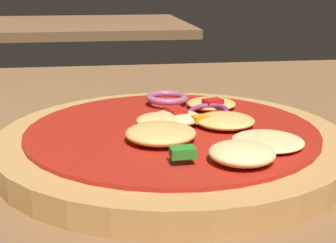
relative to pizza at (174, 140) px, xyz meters
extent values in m
cube|color=brown|center=(-0.04, -0.02, -0.02)|extent=(1.20, 0.85, 0.03)
cylinder|color=tan|center=(0.00, 0.00, 0.00)|extent=(0.26, 0.26, 0.02)
cylinder|color=red|center=(0.00, 0.00, 0.01)|extent=(0.22, 0.22, 0.00)
ellipsoid|color=#E5BC60|center=(0.04, 0.05, 0.01)|extent=(0.04, 0.04, 0.01)
ellipsoid|color=#F4DB8E|center=(0.06, -0.05, 0.01)|extent=(0.05, 0.05, 0.01)
ellipsoid|color=#F4DB8E|center=(0.03, -0.08, 0.02)|extent=(0.04, 0.04, 0.01)
ellipsoid|color=#E5BC60|center=(-0.01, -0.03, 0.02)|extent=(0.05, 0.05, 0.01)
ellipsoid|color=#E5BC60|center=(0.04, 0.00, 0.01)|extent=(0.05, 0.05, 0.01)
ellipsoid|color=#F4DB8E|center=(0.00, 0.01, 0.01)|extent=(0.04, 0.04, 0.01)
ellipsoid|color=#EFCC72|center=(-0.01, 0.01, 0.01)|extent=(0.04, 0.04, 0.01)
torus|color=#93386B|center=(0.03, 0.02, 0.02)|extent=(0.04, 0.04, 0.01)
torus|color=#B25984|center=(0.00, 0.07, 0.02)|extent=(0.05, 0.05, 0.01)
cube|color=orange|center=(0.02, 0.00, 0.02)|extent=(0.01, 0.01, 0.01)
cube|color=red|center=(0.00, 0.01, 0.02)|extent=(0.02, 0.02, 0.01)
cube|color=#2D8C28|center=(-0.01, -0.07, 0.02)|extent=(0.02, 0.01, 0.01)
cube|color=red|center=(0.04, 0.04, 0.02)|extent=(0.02, 0.02, 0.01)
cube|color=brown|center=(-0.21, 1.22, -0.02)|extent=(0.87, 0.59, 0.03)
camera|label=1|loc=(-0.06, -0.34, 0.12)|focal=51.54mm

